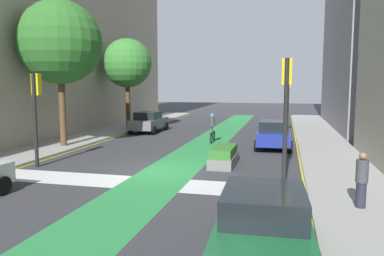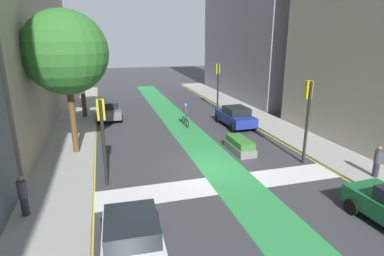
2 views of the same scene
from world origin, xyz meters
TOP-DOWN VIEW (x-y plane):
  - ground_plane at (0.00, 0.00)m, footprint 120.00×120.00m
  - bike_lane_paint at (0.58, 0.00)m, footprint 2.40×60.00m
  - crosswalk_band at (0.00, -2.00)m, footprint 12.00×1.80m
  - sidewalk_left at (-7.50, 0.00)m, footprint 3.00×60.00m
  - curb_stripe_left at (-6.00, 0.00)m, footprint 0.16×60.00m
  - sidewalk_right at (7.50, 0.00)m, footprint 3.00×60.00m
  - curb_stripe_right at (6.00, 0.00)m, footprint 0.16×60.00m
  - traffic_signal_near_right at (5.24, -0.67)m, footprint 0.35×0.52m
  - traffic_signal_near_left at (-5.38, -0.37)m, footprint 0.35×0.52m
  - traffic_signal_far_right at (5.41, 13.32)m, footprint 0.35×0.52m
  - car_blue_right_far at (4.63, 7.17)m, footprint 2.09×4.23m
  - car_grey_left_far at (-4.85, 12.31)m, footprint 2.02×4.20m
  - car_green_right_near at (4.85, -7.32)m, footprint 2.16×4.27m
  - cyclist_in_lane at (0.85, 8.24)m, footprint 0.32×1.73m
  - pedestrian_sidewalk_right_a at (7.37, -3.57)m, footprint 0.34×0.34m
  - street_tree_near at (-7.03, 4.23)m, footprint 4.64×4.64m
  - street_tree_far at (-6.88, 13.16)m, footprint 3.82×3.82m
  - median_planter at (2.58, 1.82)m, footprint 1.05×2.57m

SIDE VIEW (x-z plane):
  - ground_plane at x=0.00m, z-range 0.00..0.00m
  - crosswalk_band at x=0.00m, z-range 0.00..0.01m
  - bike_lane_paint at x=0.58m, z-range 0.00..0.01m
  - curb_stripe_left at x=-6.00m, z-range 0.00..0.01m
  - curb_stripe_right at x=6.00m, z-range 0.00..0.01m
  - sidewalk_left at x=-7.50m, z-range 0.00..0.15m
  - sidewalk_right at x=7.50m, z-range 0.00..0.15m
  - median_planter at x=2.58m, z-range -0.02..0.83m
  - car_blue_right_far at x=4.63m, z-range 0.02..1.59m
  - car_grey_left_far at x=-4.85m, z-range 0.02..1.59m
  - car_green_right_near at x=4.85m, z-range 0.02..1.59m
  - pedestrian_sidewalk_right_a at x=7.37m, z-range 0.16..1.75m
  - cyclist_in_lane at x=0.85m, z-range 0.04..1.90m
  - traffic_signal_near_left at x=-5.38m, z-range 0.83..4.93m
  - traffic_signal_far_right at x=5.41m, z-range 0.87..5.23m
  - traffic_signal_near_right at x=5.24m, z-range 0.90..5.47m
  - street_tree_far at x=-6.88m, z-range 1.73..8.78m
  - street_tree_near at x=-7.03m, z-range 1.87..10.00m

